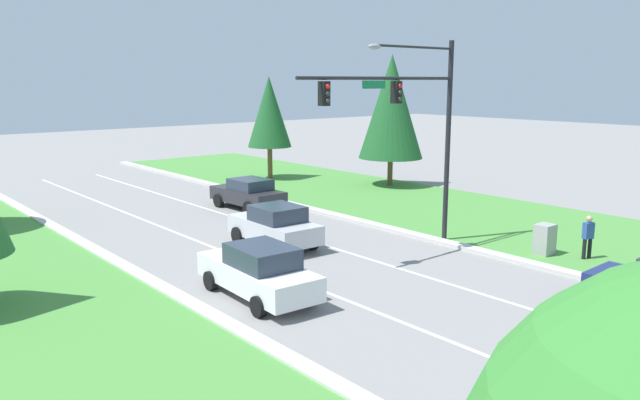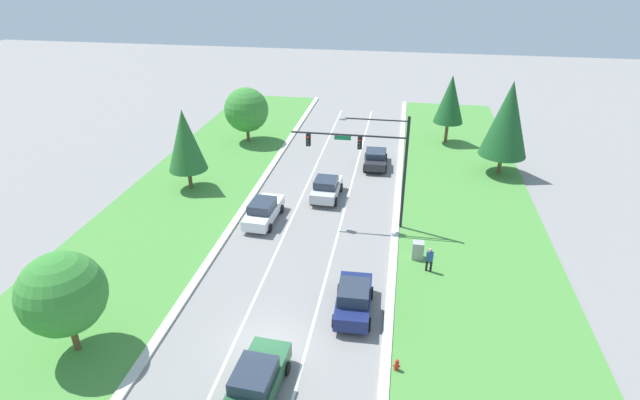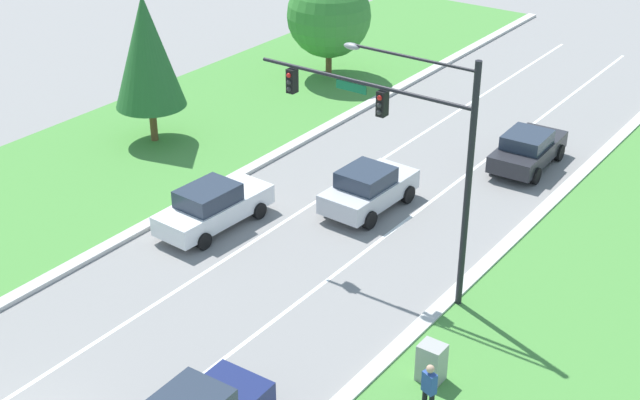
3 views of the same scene
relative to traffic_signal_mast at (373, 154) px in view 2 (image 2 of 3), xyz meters
The scene contains 21 objects.
ground_plane 14.54m from the traffic_signal_mast, 106.31° to the right, with size 160.00×160.00×0.00m, color gray.
curb_strip_right 14.13m from the traffic_signal_mast, 81.89° to the right, with size 0.50×90.00×0.15m.
curb_strip_left 16.90m from the traffic_signal_mast, 126.05° to the right, with size 0.50×90.00×0.15m.
grass_verge_right 15.72m from the traffic_signal_mast, 61.33° to the right, with size 10.00×90.00×0.08m.
grass_verge_left 20.32m from the traffic_signal_mast, 138.55° to the right, with size 10.00×90.00×0.08m.
lane_stripe_inner_left 15.11m from the traffic_signal_mast, 113.33° to the right, with size 0.14×81.00×0.01m.
lane_stripe_inner_right 14.18m from the traffic_signal_mast, 98.76° to the right, with size 0.14×81.00×0.01m.
traffic_signal_mast is the anchor object (origin of this frame).
charcoal_sedan 11.63m from the traffic_signal_mast, 91.83° to the left, with size 2.16×4.39×1.58m.
silver_sedan 6.91m from the traffic_signal_mast, 134.15° to the left, with size 2.16×4.22×1.70m.
white_sedan 8.76m from the traffic_signal_mast, behind, with size 2.11×4.72×1.67m.
navy_sedan 10.59m from the traffic_signal_mast, 90.33° to the right, with size 2.08×4.25×1.83m.
forest_sedan 16.85m from the traffic_signal_mast, 102.68° to the right, with size 2.22×4.69×1.70m.
utility_cabinet 6.92m from the traffic_signal_mast, 48.80° to the right, with size 0.70×0.60×1.23m.
pedestrian 7.84m from the traffic_signal_mast, 52.16° to the right, with size 0.43×0.33×1.69m.
fire_hydrant 14.50m from the traffic_signal_mast, 79.99° to the right, with size 0.34×0.20×0.70m.
conifer_near_right_tree 14.97m from the traffic_signal_mast, 46.63° to the left, with size 3.93×3.93×8.07m.
oak_near_left_tree 19.63m from the traffic_signal_mast, 131.44° to the right, with size 3.96×3.96×5.35m.
conifer_far_right_tree 18.96m from the traffic_signal_mast, 71.08° to the left, with size 2.88×2.88×6.79m.
oak_far_left_tree 20.23m from the traffic_signal_mast, 131.88° to the left, with size 4.33×4.33×5.46m.
conifer_mid_left_tree 15.22m from the traffic_signal_mast, 166.49° to the left, with size 3.05×3.05×6.60m.
Camera 2 is at (5.58, -17.75, 17.43)m, focal length 28.00 mm.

